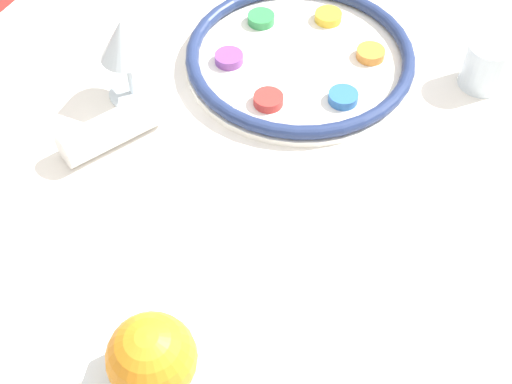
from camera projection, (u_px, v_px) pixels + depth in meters
dining_table at (227, 358)px, 1.17m from camera, size 1.59×1.05×0.72m
seder_plate at (300, 57)px, 1.07m from camera, size 0.34×0.34×0.03m
wine_glass at (124, 43)px, 0.97m from camera, size 0.07×0.07×0.13m
orange_fruit at (152, 358)px, 0.62m from camera, size 0.08×0.08×0.08m
napkin_roll at (110, 130)px, 0.96m from camera, size 0.15×0.10×0.05m
cup_mid at (486, 65)px, 1.03m from camera, size 0.07×0.07×0.07m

